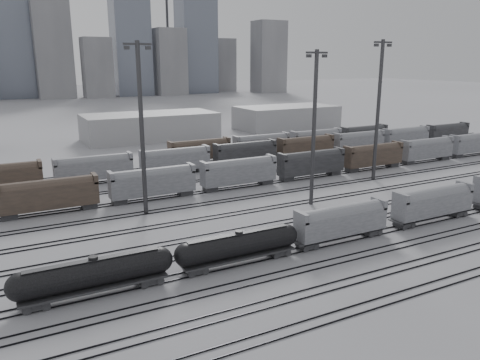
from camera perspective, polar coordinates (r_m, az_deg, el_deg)
name	(u,v)px	position (r m, az deg, el deg)	size (l,w,h in m)	color
ground	(299,254)	(60.41, 7.23, -8.94)	(900.00, 900.00, 0.00)	#A6A6AA
tracks	(236,214)	(74.40, -0.47, -4.21)	(220.00, 71.50, 0.16)	black
tank_car_a	(95,274)	(51.47, -17.31, -10.88)	(16.86, 2.81, 4.17)	black
tank_car_b	(239,246)	(56.39, -0.14, -8.01)	(16.26, 2.71, 4.02)	black
hopper_car_a	(341,220)	(64.31, 12.26, -4.78)	(13.80, 2.74, 4.94)	black
hopper_car_b	(433,201)	(76.35, 22.47, -2.42)	(14.35, 2.85, 5.13)	black
light_mast_b	(142,125)	(73.58, -11.91, 6.53)	(4.26, 0.68, 26.65)	#343436
light_mast_c	(314,125)	(77.87, 9.02, 6.63)	(4.08, 0.65, 25.49)	#343436
light_mast_d	(378,107)	(97.92, 16.51, 8.48)	(4.44, 0.71, 27.72)	#343436
bg_string_near	(239,173)	(89.57, -0.16, 0.83)	(151.00, 3.00, 5.60)	gray
bg_string_mid	(245,154)	(107.95, 0.63, 3.17)	(151.00, 3.00, 5.60)	black
bg_string_far	(289,143)	(123.58, 6.05, 4.53)	(66.00, 3.00, 5.60)	brown
warehouse_mid	(150,126)	(147.78, -10.88, 6.44)	(40.00, 18.00, 8.00)	#A6A6A8
warehouse_right	(286,117)	(168.99, 5.68, 7.60)	(35.00, 18.00, 8.00)	#A6A6A8
skyline	(62,42)	(328.26, -20.88, 15.41)	(316.00, 22.40, 95.00)	gray
crane_right	(169,14)	(372.87, -8.69, 19.41)	(42.00, 1.80, 100.00)	#343436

